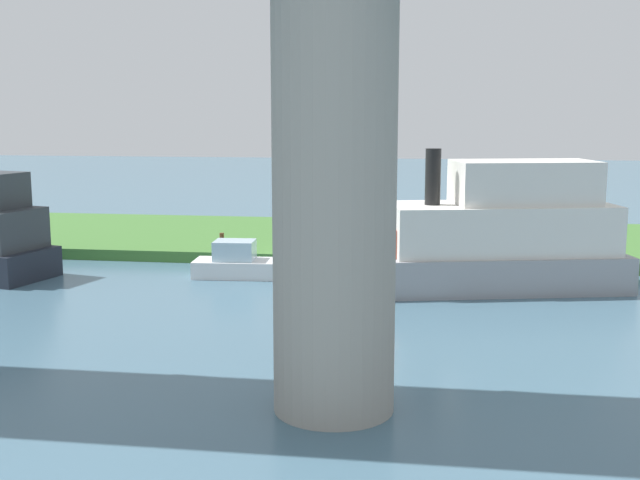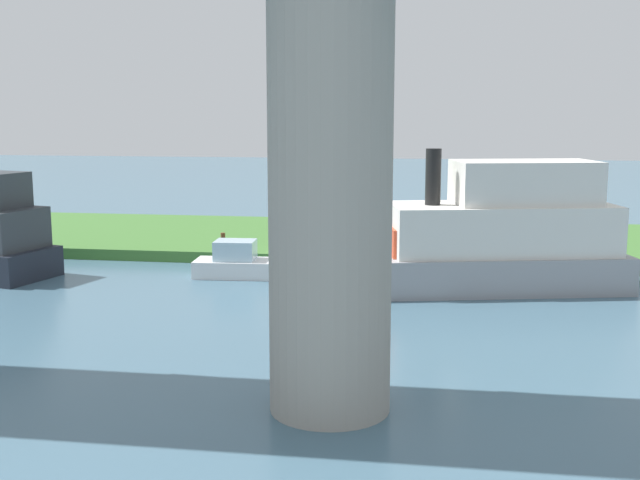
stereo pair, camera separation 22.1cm
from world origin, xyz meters
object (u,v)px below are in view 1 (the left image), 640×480
(bridge_pylon, at_px, (334,176))
(riverboat_paddlewheel, at_px, (246,264))
(pontoon_yellow, at_px, (495,237))
(person_on_bank, at_px, (305,235))
(mooring_post, at_px, (222,242))

(bridge_pylon, distance_m, riverboat_paddlewheel, 15.48)
(pontoon_yellow, bearing_deg, riverboat_paddlewheel, -4.18)
(bridge_pylon, height_order, person_on_bank, bridge_pylon)
(person_on_bank, xyz_separation_m, pontoon_yellow, (-7.97, 4.45, 0.76))
(person_on_bank, height_order, pontoon_yellow, pontoon_yellow)
(riverboat_paddlewheel, bearing_deg, person_on_bank, -116.07)
(mooring_post, distance_m, pontoon_yellow, 12.33)
(bridge_pylon, bearing_deg, mooring_post, -66.89)
(person_on_bank, bearing_deg, riverboat_paddlewheel, 63.93)
(riverboat_paddlewheel, bearing_deg, bridge_pylon, 111.33)
(person_on_bank, distance_m, riverboat_paddlewheel, 4.21)
(mooring_post, bearing_deg, riverboat_paddlewheel, 120.30)
(mooring_post, height_order, pontoon_yellow, pontoon_yellow)
(bridge_pylon, bearing_deg, pontoon_yellow, -108.81)
(mooring_post, relative_size, riverboat_paddlewheel, 0.17)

